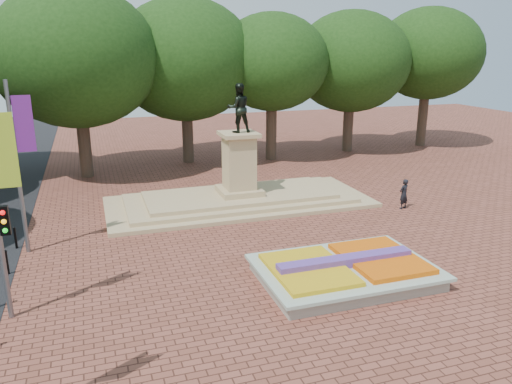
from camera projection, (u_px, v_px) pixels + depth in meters
ground at (298, 262)px, 19.72m from camera, size 90.00×90.00×0.00m
flower_bed at (346, 270)px, 18.11m from camera, size 6.30×4.30×0.91m
monument at (239, 188)px, 26.75m from camera, size 14.00×6.00×6.40m
tree_row_back at (229, 69)px, 34.94m from camera, size 44.80×8.80×10.43m
pedestrian at (404, 194)px, 26.01m from camera, size 0.67×0.54×1.59m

